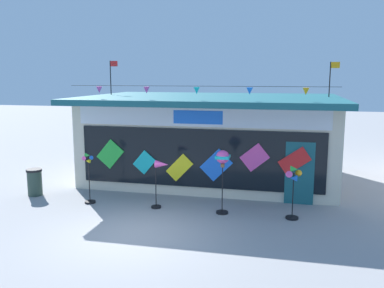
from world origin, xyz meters
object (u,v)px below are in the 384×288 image
(wind_spinner_left, at_px, (160,173))
(trash_bin, at_px, (35,182))
(wind_spinner_far_left, at_px, (89,176))
(kite_shop_building, at_px, (213,137))
(wind_spinner_center_left, at_px, (223,163))
(wind_spinner_center_right, at_px, (293,184))

(wind_spinner_left, relative_size, trash_bin, 1.65)
(wind_spinner_far_left, height_order, wind_spinner_left, wind_spinner_far_left)
(wind_spinner_far_left, bearing_deg, trash_bin, 170.00)
(trash_bin, bearing_deg, wind_spinner_far_left, -10.00)
(kite_shop_building, relative_size, wind_spinner_left, 6.32)
(wind_spinner_far_left, relative_size, wind_spinner_center_left, 0.86)
(wind_spinner_center_left, bearing_deg, wind_spinner_far_left, 179.66)
(wind_spinner_left, height_order, wind_spinner_center_right, wind_spinner_center_right)
(kite_shop_building, bearing_deg, wind_spinner_center_right, -54.30)
(trash_bin, bearing_deg, kite_shop_building, 34.86)
(kite_shop_building, bearing_deg, wind_spinner_center_left, -76.09)
(kite_shop_building, height_order, trash_bin, kite_shop_building)
(wind_spinner_left, bearing_deg, trash_bin, 175.41)
(wind_spinner_center_right, relative_size, trash_bin, 1.71)
(wind_spinner_center_left, bearing_deg, wind_spinner_center_right, -1.18)
(kite_shop_building, xyz_separation_m, wind_spinner_far_left, (-3.25, -4.21, -0.77))
(wind_spinner_far_left, relative_size, trash_bin, 1.80)
(wind_spinner_center_left, bearing_deg, kite_shop_building, 103.91)
(wind_spinner_far_left, relative_size, wind_spinner_center_right, 1.05)
(wind_spinner_far_left, height_order, wind_spinner_center_right, wind_spinner_far_left)
(wind_spinner_far_left, relative_size, wind_spinner_left, 1.09)
(wind_spinner_left, distance_m, wind_spinner_center_right, 3.94)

